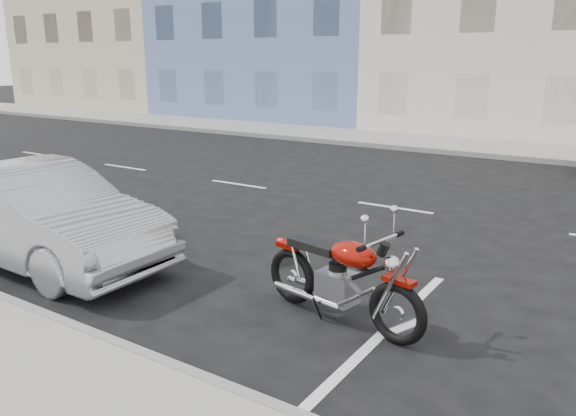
% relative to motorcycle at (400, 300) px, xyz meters
% --- Properties ---
extents(ground, '(120.00, 120.00, 0.00)m').
position_rel_motorcycle_xyz_m(ground, '(-0.23, 5.23, -0.50)').
color(ground, black).
rests_on(ground, ground).
extents(sidewalk_far, '(80.00, 3.40, 0.15)m').
position_rel_motorcycle_xyz_m(sidewalk_far, '(-5.23, 13.93, -0.43)').
color(sidewalk_far, gray).
rests_on(sidewalk_far, ground).
extents(curb_far, '(80.00, 0.12, 0.16)m').
position_rel_motorcycle_xyz_m(curb_far, '(-5.23, 12.23, -0.42)').
color(curb_far, gray).
rests_on(curb_far, ground).
extents(bldg_far_west, '(12.00, 12.00, 12.00)m').
position_rel_motorcycle_xyz_m(bldg_far_west, '(-26.23, 21.53, 5.50)').
color(bldg_far_west, beige).
rests_on(bldg_far_west, ground).
extents(motorcycle, '(2.19, 0.80, 1.11)m').
position_rel_motorcycle_xyz_m(motorcycle, '(0.00, 0.00, 0.00)').
color(motorcycle, black).
rests_on(motorcycle, ground).
extents(sedan_silver, '(4.41, 1.57, 1.45)m').
position_rel_motorcycle_xyz_m(sedan_silver, '(-5.36, -0.56, 0.22)').
color(sedan_silver, '#9D9FA5').
rests_on(sedan_silver, ground).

